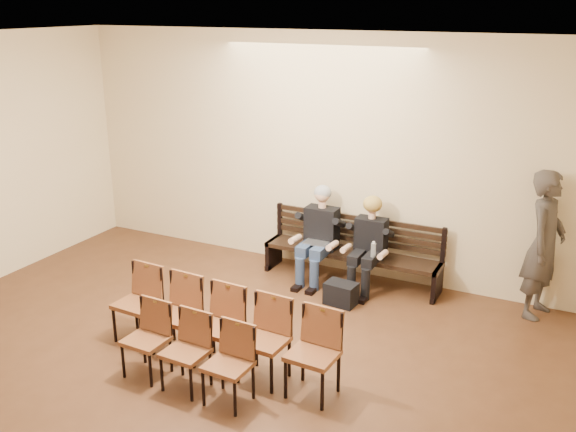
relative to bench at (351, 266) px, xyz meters
name	(u,v)px	position (x,y,z in m)	size (l,w,h in m)	color
room_walls	(126,164)	(-0.67, -3.86, 2.31)	(8.02, 10.01, 3.51)	beige
bench	(351,266)	(0.00, 0.00, 0.00)	(2.60, 0.90, 0.45)	black
seated_man	(319,234)	(-0.46, -0.12, 0.47)	(0.58, 0.80, 1.39)	black
seated_woman	(368,247)	(0.29, -0.12, 0.40)	(0.53, 0.74, 1.24)	black
laptop	(316,245)	(-0.45, -0.25, 0.35)	(0.34, 0.27, 0.25)	silver
water_bottle	(373,258)	(0.44, -0.35, 0.34)	(0.07, 0.07, 0.22)	silver
bag	(341,294)	(0.15, -0.76, -0.07)	(0.41, 0.28, 0.30)	black
passerby	(546,234)	(2.54, 0.10, 0.88)	(0.81, 0.53, 2.22)	#39332F
chair_row_front	(218,328)	(-0.50, -2.78, 0.23)	(2.82, 0.50, 0.92)	brown
chair_row_back	(185,353)	(-0.56, -3.32, 0.19)	(1.49, 0.45, 0.83)	brown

